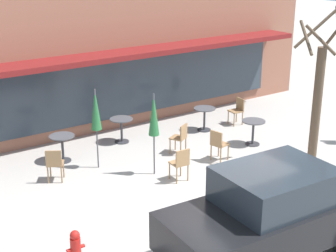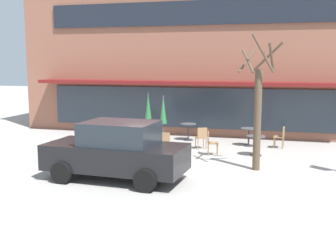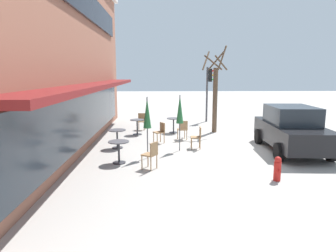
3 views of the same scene
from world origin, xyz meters
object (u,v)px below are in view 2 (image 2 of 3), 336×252
cafe_chair_4 (201,136)px  parked_sedan (117,151)px  cafe_chair_2 (119,131)px  cafe_table_streetside (256,142)px  patio_umbrella_green_folded (163,110)px  cafe_chair_3 (281,136)px  cafe_table_near_wall (249,134)px  street_tree (258,110)px  cafe_table_mid_patio (142,128)px  cafe_table_by_tree (188,129)px  patio_umbrella_cream_folded (148,106)px  fire_hydrant (52,150)px  cafe_chair_0 (166,142)px  cafe_chair_1 (211,141)px

cafe_chair_4 → parked_sedan: bearing=-107.4°
cafe_chair_2 → cafe_table_streetside: bearing=-9.3°
patio_umbrella_green_folded → parked_sedan: 4.39m
cafe_table_streetside → cafe_chair_3: size_ratio=0.85×
cafe_table_near_wall → street_tree: 4.25m
cafe_table_mid_patio → parked_sedan: (1.42, -6.49, 0.36)m
cafe_table_streetside → cafe_chair_2: bearing=170.7°
cafe_chair_4 → parked_sedan: size_ratio=0.21×
cafe_table_by_tree → cafe_chair_2: (-2.78, -1.46, 0.01)m
cafe_table_by_tree → patio_umbrella_cream_folded: size_ratio=0.35×
parked_sedan → fire_hydrant: bearing=151.2°
cafe_chair_2 → fire_hydrant: 3.76m
cafe_table_streetside → cafe_chair_3: bearing=62.1°
cafe_chair_0 → street_tree: 3.97m
patio_umbrella_cream_folded → fire_hydrant: bearing=-122.8°
cafe_chair_0 → fire_hydrant: (-3.74, -1.80, -0.17)m
patio_umbrella_green_folded → cafe_chair_2: patio_umbrella_green_folded is taller
cafe_table_mid_patio → parked_sedan: size_ratio=0.18×
patio_umbrella_green_folded → cafe_chair_0: size_ratio=2.47×
cafe_table_by_tree → cafe_chair_3: 4.11m
parked_sedan → cafe_table_near_wall: bearing=61.4°
patio_umbrella_green_folded → cafe_chair_4: 1.93m
patio_umbrella_green_folded → cafe_chair_3: size_ratio=2.47×
cafe_table_streetside → parked_sedan: (-3.81, -4.40, 0.36)m
parked_sedan → cafe_chair_0: bearing=82.0°
street_tree → fire_hydrant: 7.39m
fire_hydrant → cafe_chair_3: bearing=28.5°
cafe_chair_0 → patio_umbrella_green_folded: bearing=112.2°
cafe_table_near_wall → cafe_table_mid_patio: size_ratio=1.00×
cafe_table_streetside → cafe_table_by_tree: bearing=142.4°
cafe_table_near_wall → cafe_table_mid_patio: same height
cafe_chair_0 → cafe_chair_2: size_ratio=1.00×
cafe_table_mid_patio → fire_hydrant: size_ratio=1.08×
cafe_chair_2 → street_tree: size_ratio=0.20×
cafe_table_near_wall → street_tree: (0.56, -3.95, 1.47)m
cafe_chair_1 → patio_umbrella_cream_folded: bearing=153.5°
cafe_table_streetside → cafe_chair_4: size_ratio=0.85×
cafe_table_by_tree → cafe_chair_0: cafe_chair_0 is taller
cafe_chair_3 → patio_umbrella_cream_folded: bearing=-174.4°
patio_umbrella_cream_folded → cafe_table_mid_patio: bearing=122.6°
cafe_table_near_wall → cafe_table_mid_patio: 4.82m
cafe_table_by_tree → fire_hydrant: size_ratio=1.08×
cafe_table_by_tree → cafe_chair_3: size_ratio=0.85×
street_tree → parked_sedan: bearing=-150.0°
patio_umbrella_cream_folded → cafe_chair_0: patio_umbrella_cream_folded is taller
cafe_chair_0 → fire_hydrant: 4.16m
cafe_table_by_tree → street_tree: (3.30, -4.55, 1.47)m
cafe_chair_0 → street_tree: street_tree is taller
street_tree → cafe_chair_2: bearing=153.1°
cafe_chair_3 → cafe_chair_4: bearing=-162.0°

